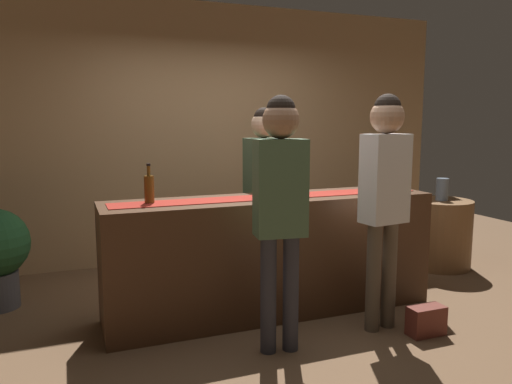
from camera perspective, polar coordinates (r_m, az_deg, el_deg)
ground_plane at (r=4.31m, az=1.81°, el=-13.50°), size 10.00×10.00×0.00m
back_wall at (r=5.80m, az=-5.56°, el=6.74°), size 6.00×0.12×2.90m
bar_counter at (r=4.15m, az=1.84°, el=-7.25°), size 2.74×0.60×0.97m
counter_runner_cloth at (r=4.05m, az=1.87°, el=-0.55°), size 2.60×0.28×0.01m
wine_bottle_amber at (r=3.81m, az=-12.17°, el=0.39°), size 0.07×0.07×0.30m
wine_bottle_clear at (r=3.96m, az=0.25°, el=0.86°), size 0.07×0.07×0.30m
wine_bottle_green at (r=4.10m, az=4.67°, el=1.09°), size 0.07×0.07×0.30m
wine_glass_near_customer at (r=4.32m, az=12.34°, el=1.19°), size 0.07×0.07×0.14m
wine_glass_mid_counter at (r=4.57m, az=16.12°, el=1.42°), size 0.07×0.07×0.14m
bartender at (r=4.63m, az=0.90°, el=1.62°), size 0.37×0.25×1.71m
customer_sipping at (r=3.81m, az=14.57°, el=0.81°), size 0.36×0.25×1.79m
customer_browsing at (r=3.32m, az=2.81°, el=-0.38°), size 0.37×0.25×1.76m
round_side_table at (r=5.81m, az=20.28°, el=-4.47°), size 0.68×0.68×0.74m
vase_on_side_table at (r=5.71m, az=20.60°, el=0.29°), size 0.13×0.13×0.24m
handbag at (r=4.04m, az=18.96°, el=-13.80°), size 0.28×0.14×0.22m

